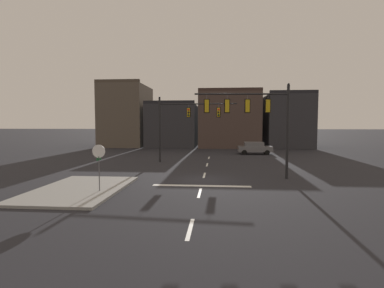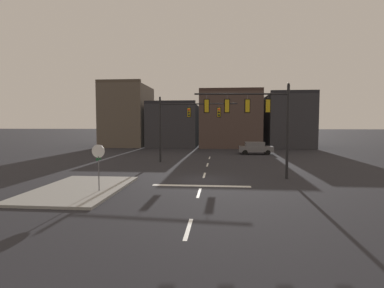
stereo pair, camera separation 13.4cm
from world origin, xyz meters
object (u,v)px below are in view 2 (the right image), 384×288
signal_mast_near_side (256,114)px  signal_mast_far_side (182,119)px  car_lot_nearside (255,148)px  stop_sign (98,156)px

signal_mast_near_side → signal_mast_far_side: size_ratio=0.86×
signal_mast_far_side → car_lot_nearside: size_ratio=1.80×
stop_sign → car_lot_nearside: size_ratio=0.63×
signal_mast_far_side → car_lot_nearside: 13.09m
signal_mast_far_side → car_lot_nearside: bearing=47.1°
signal_mast_near_side → signal_mast_far_side: signal_mast_near_side is taller
signal_mast_near_side → car_lot_nearside: 18.34m
stop_sign → car_lot_nearside: bearing=63.4°
signal_mast_far_side → stop_sign: 14.61m
signal_mast_far_side → stop_sign: signal_mast_far_side is taller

